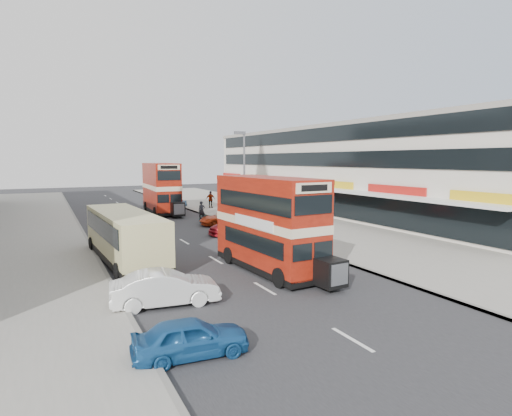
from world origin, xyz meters
TOP-DOWN VIEW (x-y plane):
  - ground at (0.00, 0.00)m, footprint 160.00×160.00m
  - road_surface at (0.00, 20.00)m, footprint 12.00×90.00m
  - pavement_right at (12.00, 20.00)m, footprint 12.00×90.00m
  - kerb_left at (-6.10, 20.00)m, footprint 0.20×90.00m
  - kerb_right at (6.10, 20.00)m, footprint 0.20×90.00m
  - commercial_row at (19.95, 22.00)m, footprint 9.90×46.20m
  - wooded_hill at (85.00, 45.00)m, footprint 172.80×230.40m
  - street_lamp at (6.52, 18.00)m, footprint 1.00×0.20m
  - bus_main at (1.63, 4.55)m, footprint 2.80×8.64m
  - bus_second at (2.59, 30.39)m, footprint 3.01×9.56m
  - coach at (-4.71, 10.07)m, footprint 3.09×10.08m
  - car_left_near at (-5.01, -2.73)m, footprint 3.55×1.70m
  - car_left_front at (-4.54, 1.92)m, footprint 4.42×2.04m
  - car_right_a at (4.60, 14.86)m, footprint 4.85×2.29m
  - car_right_b at (5.35, 19.72)m, footprint 4.26×1.97m
  - car_right_c at (4.76, 34.45)m, footprint 3.76×1.76m
  - pedestrian_near at (8.53, 14.48)m, footprint 0.71×0.69m
  - pedestrian_far at (8.63, 31.53)m, footprint 1.16×0.52m
  - cyclist at (3.93, 21.37)m, footprint 0.63×1.54m

SIDE VIEW (x-z plane):
  - ground at x=0.00m, z-range 0.00..0.00m
  - wooded_hill at x=85.00m, z-range -10.00..10.00m
  - road_surface at x=0.00m, z-range 0.00..0.01m
  - pavement_right at x=12.00m, z-range 0.00..0.15m
  - kerb_left at x=-6.10m, z-range -0.01..0.15m
  - kerb_right at x=6.10m, z-range -0.01..0.15m
  - car_left_near at x=-5.01m, z-range 0.00..1.17m
  - car_right_b at x=5.35m, z-range 0.00..1.18m
  - car_right_c at x=4.76m, z-range 0.00..1.24m
  - car_right_a at x=4.60m, z-range 0.00..1.37m
  - car_left_front at x=-4.54m, z-range 0.00..1.40m
  - cyclist at x=3.93m, z-range -0.31..1.73m
  - pedestrian_near at x=8.53m, z-range 0.15..1.76m
  - pedestrian_far at x=8.63m, z-range 0.15..2.11m
  - coach at x=-4.71m, z-range 0.24..2.87m
  - bus_main at x=1.63m, z-range 0.13..4.86m
  - bus_second at x=2.59m, z-range 0.14..5.34m
  - commercial_row at x=19.95m, z-range 0.05..9.35m
  - street_lamp at x=6.52m, z-range 0.72..8.85m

